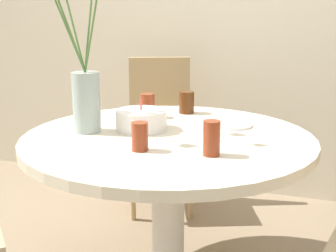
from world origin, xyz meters
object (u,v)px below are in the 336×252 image
chair_near_front (160,124)px  side_plate (232,125)px  flower_vase (83,77)px  drink_glass_0 (187,102)px  drink_glass_2 (140,137)px  drink_glass_3 (148,105)px  birthday_cake (141,120)px  drink_glass_1 (212,138)px

chair_near_front → side_plate: bearing=-70.2°
flower_vase → side_plate: bearing=27.7°
side_plate → drink_glass_0: bearing=145.5°
drink_glass_2 → drink_glass_3: 0.54m
chair_near_front → flower_vase: flower_vase is taller
birthday_cake → flower_vase: 0.30m
side_plate → drink_glass_2: size_ratio=1.64×
drink_glass_0 → chair_near_front: bearing=123.7°
chair_near_front → drink_glass_0: chair_near_front is taller
drink_glass_0 → drink_glass_2: drink_glass_0 is taller
flower_vase → drink_glass_2: size_ratio=7.10×
drink_glass_1 → side_plate: bearing=91.8°
birthday_cake → flower_vase: (-0.21, -0.11, 0.19)m
flower_vase → drink_glass_3: bearing=65.7°
birthday_cake → drink_glass_3: 0.23m
side_plate → drink_glass_2: bearing=-117.5°
drink_glass_0 → drink_glass_3: size_ratio=0.95×
side_plate → drink_glass_0: drink_glass_0 is taller
drink_glass_2 → drink_glass_3: (-0.17, 0.51, 0.00)m
side_plate → drink_glass_2: drink_glass_2 is taller
side_plate → chair_near_front: bearing=131.7°
side_plate → drink_glass_0: (-0.27, 0.18, 0.05)m
flower_vase → drink_glass_3: size_ratio=6.56×
drink_glass_1 → flower_vase: bearing=165.9°
chair_near_front → side_plate: chair_near_front is taller
drink_glass_2 → drink_glass_3: size_ratio=0.92×
drink_glass_1 → drink_glass_2: size_ratio=1.19×
drink_glass_3 → birthday_cake: bearing=-75.3°
flower_vase → drink_glass_0: size_ratio=6.92×
flower_vase → side_plate: size_ratio=4.33×
birthday_cake → drink_glass_1: 0.45m
flower_vase → drink_glass_3: 0.41m
chair_near_front → drink_glass_2: bearing=-95.6°
flower_vase → drink_glass_2: flower_vase is taller
birthday_cake → drink_glass_2: 0.30m
flower_vase → drink_glass_1: bearing=-14.1°
chair_near_front → drink_glass_3: 0.68m
birthday_cake → drink_glass_1: (0.37, -0.25, 0.02)m
drink_glass_0 → drink_glass_1: size_ratio=0.86×
drink_glass_0 → drink_glass_1: (0.28, -0.63, 0.01)m
drink_glass_0 → drink_glass_2: bearing=-88.1°
drink_glass_1 → drink_glass_2: drink_glass_1 is taller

